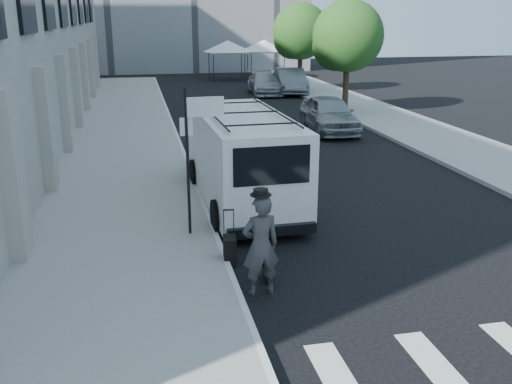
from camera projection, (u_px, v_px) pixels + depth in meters
name	position (u px, v px, depth m)	size (l,w,h in m)	color
ground	(336.00, 287.00, 11.38)	(120.00, 120.00, 0.00)	black
sidewalk_left	(125.00, 135.00, 25.46)	(4.50, 48.00, 0.15)	gray
sidewalk_right	(368.00, 111.00, 31.81)	(4.00, 56.00, 0.15)	gray
sign_pole	(197.00, 131.00, 13.11)	(1.03, 0.07, 3.50)	black
tree_near	(345.00, 39.00, 30.50)	(3.80, 3.83, 6.03)	black
tree_far	(299.00, 34.00, 38.91)	(3.80, 3.83, 6.03)	black
tent_left	(228.00, 46.00, 46.86)	(4.00, 4.00, 3.20)	black
tent_right	(264.00, 46.00, 47.95)	(4.00, 4.00, 3.20)	black
businessman	(261.00, 246.00, 10.83)	(0.73, 0.48, 2.01)	#373739
briefcase	(268.00, 273.00, 11.62)	(0.12, 0.44, 0.34)	black
suitcase	(230.00, 250.00, 12.36)	(0.31, 0.45, 1.19)	black
cargo_van	(242.00, 157.00, 16.19)	(2.60, 6.97, 2.58)	white
parked_car_a	(329.00, 114.00, 26.25)	(1.96, 4.88, 1.66)	gray
parked_car_b	(290.00, 81.00, 39.12)	(1.82, 5.21, 1.72)	slate
parked_car_c	(265.00, 83.00, 38.84)	(2.02, 4.98, 1.44)	#9899A0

